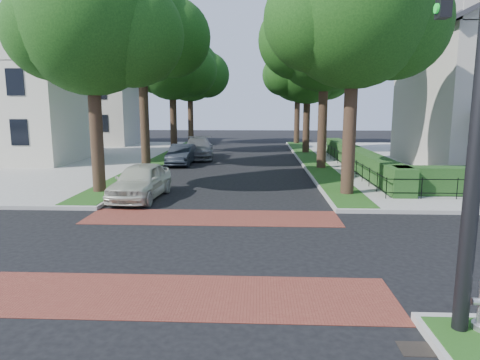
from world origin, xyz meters
name	(u,v)px	position (x,y,z in m)	size (l,w,h in m)	color
ground	(200,247)	(0.00, 0.00, 0.00)	(120.00, 120.00, 0.00)	black
crosswalk_far	(212,217)	(0.00, 3.20, 0.01)	(9.00, 2.20, 0.01)	maroon
crosswalk_near	(179,296)	(0.00, -3.20, 0.01)	(9.00, 2.20, 0.01)	maroon
storm_drain	(420,349)	(4.30, -5.00, 0.01)	(0.65, 0.45, 0.01)	black
grass_strip_ne	(311,159)	(5.40, 19.10, 0.16)	(1.60, 29.80, 0.02)	#1C4413
grass_strip_nw	(162,159)	(-5.40, 19.10, 0.16)	(1.60, 29.80, 0.02)	#1C4413
tree_right_near	(356,15)	(5.60, 7.24, 7.63)	(7.75, 6.67, 10.66)	black
tree_right_mid	(326,37)	(5.61, 15.25, 7.99)	(8.25, 7.09, 11.22)	black
tree_right_far	(309,69)	(5.60, 24.22, 6.91)	(7.25, 6.23, 9.74)	black
tree_right_back	(299,73)	(5.60, 33.23, 7.27)	(7.50, 6.45, 10.20)	black
tree_left_near	(95,27)	(-5.40, 7.23, 7.27)	(7.50, 6.45, 10.20)	black
tree_left_mid	(144,32)	(-5.39, 15.24, 8.34)	(8.00, 6.88, 11.48)	black
tree_left_far	(174,67)	(-5.40, 24.22, 7.12)	(7.00, 6.02, 9.86)	black
tree_left_back	(191,72)	(-5.40, 33.24, 7.41)	(7.75, 6.66, 10.44)	black
hedge_main_road	(357,158)	(7.70, 15.00, 0.75)	(1.00, 18.00, 1.20)	#143B16
fence_main_road	(344,161)	(6.90, 15.00, 0.60)	(0.06, 18.00, 0.90)	black
house_left_near	(13,90)	(-15.49, 17.99, 5.04)	(10.00, 9.00, 10.14)	beige
house_left_far	(91,95)	(-15.49, 31.99, 5.04)	(10.00, 9.00, 10.14)	#B3ACA0
traffic_signal	(465,55)	(4.89, -4.41, 4.71)	(2.17, 2.00, 8.00)	black
parked_car_front	(141,181)	(-3.40, 6.25, 0.76)	(1.80, 4.49, 1.53)	beige
parked_car_middle	(182,155)	(-3.60, 17.05, 0.69)	(1.46, 4.17, 1.38)	black
parked_car_rear	(198,148)	(-2.96, 20.52, 0.79)	(2.21, 5.43, 1.58)	slate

